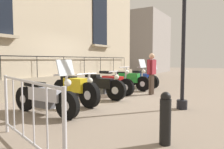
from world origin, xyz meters
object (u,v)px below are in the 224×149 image
Objects in this scene: motorcycle_black at (100,87)px; motorcycle_blue at (142,79)px; motorcycle_silver at (45,97)px; motorcycle_yellow at (75,90)px; motorcycle_red at (112,83)px; motorcycle_green at (129,80)px; pedestrian_standing at (152,72)px; crowd_barrier at (28,113)px; bollard at (165,118)px.

motorcycle_blue is at bearing 89.18° from motorcycle_black.
motorcycle_yellow is (-0.14, 1.25, 0.02)m from motorcycle_silver.
motorcycle_silver is 3.52m from motorcycle_red.
motorcycle_silver is at bearing -89.45° from motorcycle_black.
motorcycle_green is 1.47m from pedestrian_standing.
motorcycle_blue is (0.13, 1.22, -0.03)m from motorcycle_green.
motorcycle_red is 1.10× the size of motorcycle_blue.
motorcycle_silver is 5.97m from motorcycle_blue.
motorcycle_silver is at bearing 131.79° from crowd_barrier.
motorcycle_red reaches higher than motorcycle_yellow.
motorcycle_green reaches higher than bollard.
motorcycle_yellow is at bearing -95.90° from motorcycle_black.
crowd_barrier is at bearing -70.55° from motorcycle_black.
motorcycle_yellow is 2.35× the size of bollard.
motorcycle_black is 1.14m from motorcycle_red.
motorcycle_silver is at bearing -90.27° from motorcycle_blue.
crowd_barrier is 2.07m from bollard.
motorcycle_blue reaches higher than bollard.
crowd_barrier is at bearing -88.04° from pedestrian_standing.
motorcycle_yellow is 1.25× the size of pedestrian_standing.
pedestrian_standing is at bearing -25.68° from motorcycle_green.
motorcycle_yellow is 1.01× the size of motorcycle_black.
pedestrian_standing reaches higher than motorcycle_black.
motorcycle_green reaches higher than motorcycle_yellow.
motorcycle_black reaches higher than motorcycle_yellow.
motorcycle_yellow is at bearing -87.99° from motorcycle_red.
crowd_barrier reaches higher than motorcycle_black.
motorcycle_blue is at bearing 83.74° from motorcycle_green.
crowd_barrier is (1.46, -6.26, 0.11)m from motorcycle_green.
motorcycle_blue is 7.60m from crowd_barrier.
motorcycle_blue is (0.05, 3.58, 0.00)m from motorcycle_black.
motorcycle_black is at bearing 84.10° from motorcycle_yellow.
motorcycle_green reaches higher than motorcycle_red.
pedestrian_standing is at bearing 24.36° from motorcycle_red.
motorcycle_red is 1.02× the size of motorcycle_green.
motorcycle_silver is 2.04m from crowd_barrier.
motorcycle_green is at bearing 92.01° from motorcycle_black.
crowd_barrier is 1.33× the size of pedestrian_standing.
motorcycle_green is 2.44× the size of bollard.
motorcycle_yellow is 0.96× the size of motorcycle_green.
bollard is at bearing -25.77° from motorcycle_yellow.
motorcycle_yellow is 3.20m from pedestrian_standing.
motorcycle_silver is 4.32m from pedestrian_standing.
crowd_barrier is (1.38, -3.90, 0.15)m from motorcycle_black.
motorcycle_black is 0.94× the size of motorcycle_red.
motorcycle_red is (-0.20, 1.12, 0.01)m from motorcycle_black.
pedestrian_standing reaches higher than motorcycle_green.
motorcycle_green is at bearing 154.32° from pedestrian_standing.
pedestrian_standing is at bearing 112.70° from bollard.
motorcycle_yellow is at bearing -90.58° from motorcycle_green.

